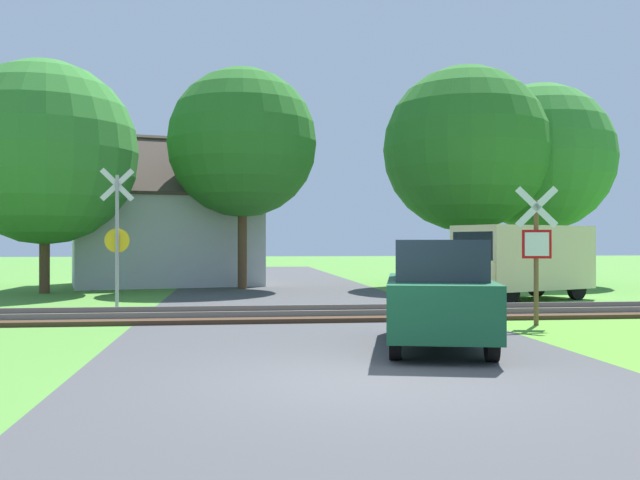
{
  "coord_description": "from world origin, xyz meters",
  "views": [
    {
      "loc": [
        -1.64,
        -8.85,
        1.74
      ],
      "look_at": [
        0.5,
        8.64,
        1.8
      ],
      "focal_mm": 40.0,
      "sensor_mm": 36.0,
      "label": 1
    }
  ],
  "objects_px": {
    "mail_truck": "(520,259)",
    "parked_car": "(438,294)",
    "tree_far": "(540,158)",
    "stop_sign_near": "(536,247)",
    "house": "(165,235)",
    "tree_left": "(45,153)",
    "tree_center": "(242,143)",
    "crossing_sign_far": "(117,231)",
    "tree_right": "(466,149)"
  },
  "relations": [
    {
      "from": "mail_truck",
      "to": "parked_car",
      "type": "relative_size",
      "value": 1.22
    },
    {
      "from": "tree_far",
      "to": "stop_sign_near",
      "type": "bearing_deg",
      "value": -114.43
    },
    {
      "from": "house",
      "to": "tree_left",
      "type": "relative_size",
      "value": 1.07
    },
    {
      "from": "house",
      "to": "parked_car",
      "type": "height_order",
      "value": "house"
    },
    {
      "from": "tree_left",
      "to": "tree_center",
      "type": "xyz_separation_m",
      "value": [
        6.75,
        1.49,
        0.66
      ]
    },
    {
      "from": "tree_far",
      "to": "mail_truck",
      "type": "bearing_deg",
      "value": -117.83
    },
    {
      "from": "house",
      "to": "mail_truck",
      "type": "relative_size",
      "value": 1.64
    },
    {
      "from": "tree_left",
      "to": "crossing_sign_far",
      "type": "bearing_deg",
      "value": -61.1
    },
    {
      "from": "crossing_sign_far",
      "to": "tree_far",
      "type": "distance_m",
      "value": 18.65
    },
    {
      "from": "crossing_sign_far",
      "to": "tree_center",
      "type": "bearing_deg",
      "value": 58.55
    },
    {
      "from": "tree_far",
      "to": "tree_left",
      "type": "distance_m",
      "value": 19.47
    },
    {
      "from": "crossing_sign_far",
      "to": "tree_left",
      "type": "relative_size",
      "value": 0.46
    },
    {
      "from": "crossing_sign_far",
      "to": "parked_car",
      "type": "height_order",
      "value": "crossing_sign_far"
    },
    {
      "from": "tree_left",
      "to": "tree_right",
      "type": "height_order",
      "value": "tree_right"
    },
    {
      "from": "crossing_sign_far",
      "to": "tree_center",
      "type": "height_order",
      "value": "tree_center"
    },
    {
      "from": "crossing_sign_far",
      "to": "tree_right",
      "type": "distance_m",
      "value": 14.96
    },
    {
      "from": "tree_center",
      "to": "mail_truck",
      "type": "relative_size",
      "value": 1.58
    },
    {
      "from": "tree_left",
      "to": "mail_truck",
      "type": "bearing_deg",
      "value": -17.92
    },
    {
      "from": "stop_sign_near",
      "to": "house",
      "type": "xyz_separation_m",
      "value": [
        -9.07,
        15.57,
        0.4
      ]
    },
    {
      "from": "house",
      "to": "tree_right",
      "type": "distance_m",
      "value": 12.65
    },
    {
      "from": "stop_sign_near",
      "to": "tree_right",
      "type": "height_order",
      "value": "tree_right"
    },
    {
      "from": "tree_left",
      "to": "mail_truck",
      "type": "xyz_separation_m",
      "value": [
        14.95,
        -4.83,
        -3.58
      ]
    },
    {
      "from": "tree_far",
      "to": "parked_car",
      "type": "bearing_deg",
      "value": -118.9
    },
    {
      "from": "house",
      "to": "tree_far",
      "type": "height_order",
      "value": "tree_far"
    },
    {
      "from": "stop_sign_near",
      "to": "crossing_sign_far",
      "type": "xyz_separation_m",
      "value": [
        -9.32,
        4.96,
        0.4
      ]
    },
    {
      "from": "house",
      "to": "tree_right",
      "type": "height_order",
      "value": "tree_right"
    },
    {
      "from": "house",
      "to": "tree_right",
      "type": "relative_size",
      "value": 0.98
    },
    {
      "from": "tree_center",
      "to": "tree_right",
      "type": "relative_size",
      "value": 0.95
    },
    {
      "from": "tree_far",
      "to": "tree_right",
      "type": "height_order",
      "value": "tree_right"
    },
    {
      "from": "stop_sign_near",
      "to": "tree_left",
      "type": "xyz_separation_m",
      "value": [
        -12.7,
        11.08,
        3.17
      ]
    },
    {
      "from": "tree_right",
      "to": "mail_truck",
      "type": "xyz_separation_m",
      "value": [
        -0.59,
        -6.74,
        -4.2
      ]
    },
    {
      "from": "stop_sign_near",
      "to": "tree_far",
      "type": "distance_m",
      "value": 16.12
    },
    {
      "from": "tree_left",
      "to": "tree_right",
      "type": "distance_m",
      "value": 15.67
    },
    {
      "from": "stop_sign_near",
      "to": "house",
      "type": "bearing_deg",
      "value": -46.21
    },
    {
      "from": "stop_sign_near",
      "to": "tree_center",
      "type": "relative_size",
      "value": 0.35
    },
    {
      "from": "tree_center",
      "to": "house",
      "type": "bearing_deg",
      "value": 136.13
    },
    {
      "from": "stop_sign_near",
      "to": "parked_car",
      "type": "relative_size",
      "value": 0.68
    },
    {
      "from": "parked_car",
      "to": "mail_truck",
      "type": "bearing_deg",
      "value": 73.51
    },
    {
      "from": "crossing_sign_far",
      "to": "mail_truck",
      "type": "height_order",
      "value": "crossing_sign_far"
    },
    {
      "from": "parked_car",
      "to": "crossing_sign_far",
      "type": "bearing_deg",
      "value": 142.91
    },
    {
      "from": "stop_sign_near",
      "to": "parked_car",
      "type": "distance_m",
      "value": 4.1
    },
    {
      "from": "stop_sign_near",
      "to": "tree_left",
      "type": "relative_size",
      "value": 0.37
    },
    {
      "from": "house",
      "to": "tree_right",
      "type": "xyz_separation_m",
      "value": [
        11.91,
        -2.58,
        3.4
      ]
    },
    {
      "from": "tree_left",
      "to": "tree_right",
      "type": "bearing_deg",
      "value": 6.99
    },
    {
      "from": "house",
      "to": "parked_car",
      "type": "xyz_separation_m",
      "value": [
        6.14,
        -18.34,
        -1.15
      ]
    },
    {
      "from": "mail_truck",
      "to": "tree_left",
      "type": "bearing_deg",
      "value": 47.55
    },
    {
      "from": "tree_center",
      "to": "mail_truck",
      "type": "bearing_deg",
      "value": -37.62
    },
    {
      "from": "tree_far",
      "to": "parked_car",
      "type": "distance_m",
      "value": 19.99
    },
    {
      "from": "tree_center",
      "to": "tree_right",
      "type": "xyz_separation_m",
      "value": [
        8.79,
        0.42,
        -0.03
      ]
    },
    {
      "from": "stop_sign_near",
      "to": "parked_car",
      "type": "height_order",
      "value": "stop_sign_near"
    }
  ]
}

